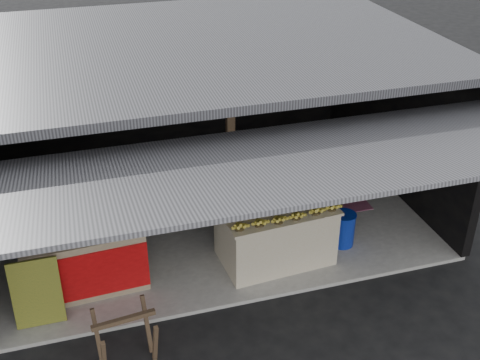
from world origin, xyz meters
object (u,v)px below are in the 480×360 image
object	(u,v)px
banana_table	(275,233)
plastic_chair	(320,160)
white_crate	(265,203)
water_barrel	(343,230)
neighbor_stall	(84,257)
sawhorse	(126,335)

from	to	relation	value
banana_table	plastic_chair	size ratio (longest dim) A/B	2.07
white_crate	water_barrel	xyz separation A→B (m)	(1.04, -0.75, -0.24)
plastic_chair	white_crate	bearing A→B (deg)	-125.96
banana_table	plastic_chair	bearing A→B (deg)	46.69
white_crate	neighbor_stall	distance (m)	2.95
sawhorse	banana_table	bearing A→B (deg)	24.23
water_barrel	white_crate	bearing A→B (deg)	144.40
sawhorse	plastic_chair	bearing A→B (deg)	33.54
neighbor_stall	plastic_chair	world-z (taller)	neighbor_stall
white_crate	water_barrel	bearing A→B (deg)	-35.00
sawhorse	water_barrel	distance (m)	3.86
water_barrel	plastic_chair	size ratio (longest dim) A/B	0.62
banana_table	neighbor_stall	xyz separation A→B (m)	(-2.78, 0.13, 0.04)
sawhorse	plastic_chair	world-z (taller)	plastic_chair
white_crate	neighbor_stall	bearing A→B (deg)	-166.56
sawhorse	water_barrel	xyz separation A→B (m)	(3.56, 1.49, -0.15)
sawhorse	plastic_chair	distance (m)	5.18
sawhorse	water_barrel	bearing A→B (deg)	16.01
neighbor_stall	water_barrel	size ratio (longest dim) A/B	3.22
white_crate	sawhorse	xyz separation A→B (m)	(-2.51, -2.24, -0.09)
white_crate	plastic_chair	distance (m)	1.82
sawhorse	neighbor_stall	bearing A→B (deg)	96.21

